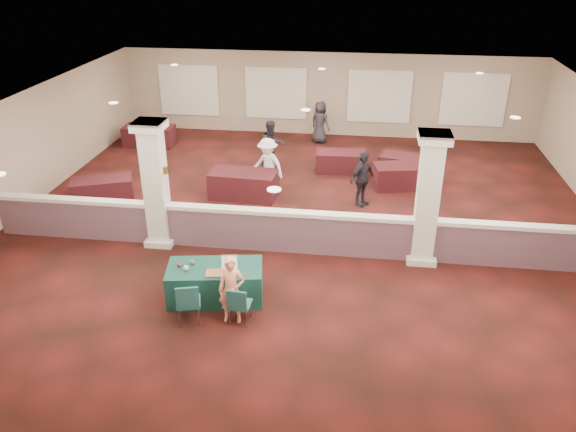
# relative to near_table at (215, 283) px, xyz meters

# --- Properties ---
(ground) EXTENTS (16.00, 16.00, 0.00)m
(ground) POSITION_rel_near_table_xyz_m (1.50, 3.74, -0.38)
(ground) COLOR #411210
(ground) RESTS_ON ground
(wall_back) EXTENTS (16.00, 0.04, 3.20)m
(wall_back) POSITION_rel_near_table_xyz_m (1.50, 11.74, 1.22)
(wall_back) COLOR gray
(wall_back) RESTS_ON ground
(wall_front) EXTENTS (16.00, 0.04, 3.20)m
(wall_front) POSITION_rel_near_table_xyz_m (1.50, -4.26, 1.22)
(wall_front) COLOR gray
(wall_front) RESTS_ON ground
(wall_left) EXTENTS (0.04, 16.00, 3.20)m
(wall_left) POSITION_rel_near_table_xyz_m (-6.50, 3.74, 1.22)
(wall_left) COLOR gray
(wall_left) RESTS_ON ground
(ceiling) EXTENTS (16.00, 16.00, 0.02)m
(ceiling) POSITION_rel_near_table_xyz_m (1.50, 3.74, 2.82)
(ceiling) COLOR silver
(ceiling) RESTS_ON wall_back
(partition_wall) EXTENTS (15.60, 0.28, 1.10)m
(partition_wall) POSITION_rel_near_table_xyz_m (1.50, 2.24, 0.18)
(partition_wall) COLOR brown
(partition_wall) RESTS_ON ground
(column_left) EXTENTS (0.72, 0.72, 3.20)m
(column_left) POSITION_rel_near_table_xyz_m (-2.00, 2.24, 1.25)
(column_left) COLOR beige
(column_left) RESTS_ON ground
(column_right) EXTENTS (0.72, 0.72, 3.20)m
(column_right) POSITION_rel_near_table_xyz_m (4.50, 2.24, 1.25)
(column_right) COLOR beige
(column_right) RESTS_ON ground
(sconce_left) EXTENTS (0.12, 0.12, 0.18)m
(sconce_left) POSITION_rel_near_table_xyz_m (-2.28, 2.24, 1.62)
(sconce_left) COLOR brown
(sconce_left) RESTS_ON column_left
(sconce_right) EXTENTS (0.12, 0.12, 0.18)m
(sconce_right) POSITION_rel_near_table_xyz_m (-1.72, 2.24, 1.62)
(sconce_right) COLOR brown
(sconce_right) RESTS_ON column_left
(near_table) EXTENTS (2.14, 1.32, 0.77)m
(near_table) POSITION_rel_near_table_xyz_m (0.00, 0.00, 0.00)
(near_table) COLOR #0D312E
(near_table) RESTS_ON ground
(conf_chair_main) EXTENTS (0.45, 0.45, 0.84)m
(conf_chair_main) POSITION_rel_near_table_xyz_m (0.69, -0.82, 0.11)
(conf_chair_main) COLOR #1B4F50
(conf_chair_main) RESTS_ON ground
(conf_chair_side) EXTENTS (0.58, 0.58, 0.94)m
(conf_chair_side) POSITION_rel_near_table_xyz_m (-0.30, -0.96, 0.17)
(conf_chair_side) COLOR #1B4F50
(conf_chair_side) RESTS_ON ground
(woman) EXTENTS (0.55, 0.39, 1.46)m
(woman) POSITION_rel_near_table_xyz_m (0.54, -0.73, 0.35)
(woman) COLOR #EF7F68
(woman) RESTS_ON ground
(far_table_front_left) EXTENTS (1.94, 1.46, 0.71)m
(far_table_front_left) POSITION_rel_near_table_xyz_m (-4.57, 4.48, -0.03)
(far_table_front_left) COLOR black
(far_table_front_left) RESTS_ON ground
(far_table_front_center) EXTENTS (2.02, 1.10, 0.80)m
(far_table_front_center) POSITION_rel_near_table_xyz_m (-0.50, 5.32, 0.02)
(far_table_front_center) COLOR black
(far_table_front_center) RESTS_ON ground
(far_table_front_right) EXTENTS (1.92, 1.23, 0.72)m
(far_table_front_right) POSITION_rel_near_table_xyz_m (4.26, 6.74, -0.02)
(far_table_front_right) COLOR black
(far_table_front_right) RESTS_ON ground
(far_table_back_left) EXTENTS (1.85, 0.95, 0.75)m
(far_table_back_left) POSITION_rel_near_table_xyz_m (-4.98, 9.50, -0.01)
(far_table_back_left) COLOR black
(far_table_back_left) RESTS_ON ground
(far_table_back_center) EXTENTS (1.69, 0.92, 0.67)m
(far_table_back_center) POSITION_rel_near_table_xyz_m (2.28, 7.85, -0.05)
(far_table_back_center) COLOR black
(far_table_back_center) RESTS_ON ground
(far_table_back_right) EXTENTS (1.96, 1.36, 0.72)m
(far_table_back_right) POSITION_rel_near_table_xyz_m (4.46, 7.57, -0.02)
(far_table_back_right) COLOR black
(far_table_back_right) RESTS_ON ground
(attendee_a) EXTENTS (0.94, 0.84, 1.72)m
(attendee_a) POSITION_rel_near_table_xyz_m (0.00, 7.58, 0.47)
(attendee_a) COLOR black
(attendee_a) RESTS_ON ground
(attendee_b) EXTENTS (1.18, 0.92, 1.67)m
(attendee_b) POSITION_rel_near_table_xyz_m (0.14, 5.91, 0.45)
(attendee_b) COLOR silver
(attendee_b) RESTS_ON ground
(attendee_c) EXTENTS (0.96, 1.02, 1.62)m
(attendee_c) POSITION_rel_near_table_xyz_m (3.00, 5.24, 0.43)
(attendee_c) COLOR black
(attendee_c) RESTS_ON ground
(attendee_d) EXTENTS (0.89, 0.78, 1.59)m
(attendee_d) POSITION_rel_near_table_xyz_m (1.33, 10.74, 0.41)
(attendee_d) COLOR black
(attendee_d) RESTS_ON ground
(laptop_base) EXTENTS (0.38, 0.30, 0.02)m
(laptop_base) POSITION_rel_near_table_xyz_m (0.32, 0.00, 0.39)
(laptop_base) COLOR silver
(laptop_base) RESTS_ON near_table
(laptop_screen) EXTENTS (0.34, 0.07, 0.23)m
(laptop_screen) POSITION_rel_near_table_xyz_m (0.30, 0.12, 0.52)
(laptop_screen) COLOR silver
(laptop_screen) RESTS_ON near_table
(screen_glow) EXTENTS (0.31, 0.06, 0.20)m
(screen_glow) POSITION_rel_near_table_xyz_m (0.30, 0.11, 0.50)
(screen_glow) COLOR silver
(screen_glow) RESTS_ON near_table
(knitting) EXTENTS (0.47, 0.38, 0.03)m
(knitting) POSITION_rel_near_table_xyz_m (0.10, -0.25, 0.40)
(knitting) COLOR #BF721E
(knitting) RESTS_ON near_table
(yarn_cream) EXTENTS (0.12, 0.12, 0.12)m
(yarn_cream) POSITION_rel_near_table_xyz_m (-0.55, -0.20, 0.44)
(yarn_cream) COLOR beige
(yarn_cream) RESTS_ON near_table
(yarn_red) EXTENTS (0.11, 0.11, 0.11)m
(yarn_red) POSITION_rel_near_table_xyz_m (-0.74, -0.07, 0.44)
(yarn_red) COLOR maroon
(yarn_red) RESTS_ON near_table
(yarn_grey) EXTENTS (0.11, 0.11, 0.11)m
(yarn_grey) POSITION_rel_near_table_xyz_m (-0.49, 0.05, 0.44)
(yarn_grey) COLOR #535358
(yarn_grey) RESTS_ON near_table
(scissors) EXTENTS (0.13, 0.05, 0.01)m
(scissors) POSITION_rel_near_table_xyz_m (0.72, -0.18, 0.39)
(scissors) COLOR red
(scissors) RESTS_ON near_table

